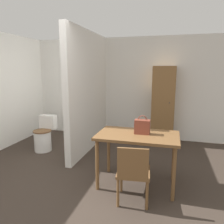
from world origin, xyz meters
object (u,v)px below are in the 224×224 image
object	(u,v)px
wooden_chair	(133,171)
handbag	(142,127)
dining_table	(138,140)
wooden_cabinet	(163,105)
toilet	(44,136)

from	to	relation	value
wooden_chair	handbag	bearing A→B (deg)	80.42
dining_table	wooden_cabinet	distance (m)	2.17
wooden_chair	handbag	world-z (taller)	handbag
dining_table	toilet	distance (m)	2.39
handbag	wooden_cabinet	world-z (taller)	wooden_cabinet
dining_table	wooden_cabinet	xyz separation A→B (m)	(0.27, 2.14, 0.20)
wooden_chair	toilet	world-z (taller)	wooden_chair
handbag	wooden_cabinet	bearing A→B (deg)	84.22
toilet	wooden_cabinet	world-z (taller)	wooden_cabinet
wooden_chair	wooden_cabinet	size ratio (longest dim) A/B	0.45
toilet	wooden_cabinet	distance (m)	2.79
wooden_chair	toilet	xyz separation A→B (m)	(-2.20, 1.41, -0.13)
wooden_cabinet	toilet	bearing A→B (deg)	-153.47
wooden_chair	toilet	bearing A→B (deg)	141.25
dining_table	handbag	size ratio (longest dim) A/B	4.27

